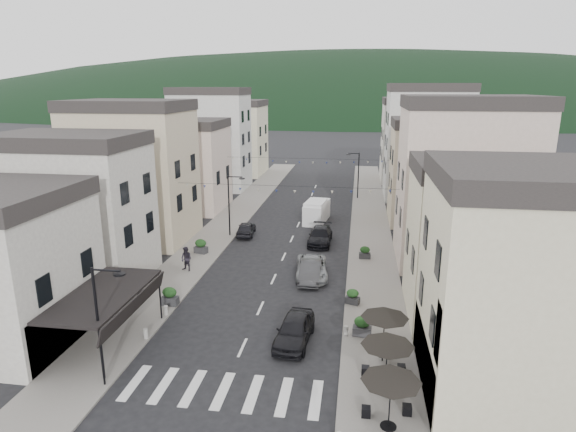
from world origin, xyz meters
name	(u,v)px	position (x,y,z in m)	size (l,w,h in m)	color
ground	(210,418)	(0.00, 0.00, 0.00)	(700.00, 700.00, 0.00)	black
sidewalk_left	(232,219)	(-7.50, 32.00, 0.06)	(4.00, 76.00, 0.12)	slate
sidewalk_right	(370,224)	(7.50, 32.00, 0.06)	(4.00, 76.00, 0.12)	slate
hill_backdrop	(351,109)	(0.00, 300.00, 0.00)	(640.00, 360.00, 70.00)	black
bistro_building	(542,297)	(14.50, 4.00, 5.00)	(10.00, 8.00, 10.00)	beige
boutique_awning	(107,296)	(-7.25, 5.00, 3.11)	(3.77, 7.50, 3.28)	black
buildings_row_left	(186,155)	(-14.50, 37.75, 6.12)	(10.20, 54.16, 14.00)	#ADA79F
buildings_row_right	(437,160)	(14.50, 36.59, 6.32)	(10.20, 54.16, 14.50)	beige
cafe_terrace	(387,351)	(7.70, 2.80, 2.36)	(2.50, 8.10, 2.53)	black
streetlamp_left_near	(102,313)	(-5.82, 2.00, 3.70)	(1.70, 0.56, 6.00)	black
streetlamp_left_far	(232,199)	(-5.82, 26.00, 3.70)	(1.70, 0.56, 6.00)	black
streetlamp_right_far	(356,171)	(5.82, 44.00, 3.70)	(1.70, 0.56, 6.00)	black
bollards	(240,345)	(0.00, 5.50, 0.42)	(11.66, 10.26, 0.60)	gray
bunting_near	(285,190)	(0.00, 22.00, 5.65)	(19.00, 0.28, 0.62)	black
bunting_far	(306,162)	(0.00, 38.00, 5.65)	(19.00, 0.28, 0.62)	black
parked_car_a	(294,330)	(2.80, 7.04, 0.78)	(1.83, 4.56, 1.55)	black
parked_car_b	(311,271)	(2.80, 16.25, 0.73)	(1.54, 4.42, 1.45)	#2D2D2F
parked_car_c	(312,268)	(2.80, 16.98, 0.71)	(2.34, 5.08, 1.41)	gray
parked_car_d	(320,236)	(2.80, 25.10, 0.73)	(2.06, 5.06, 1.47)	black
parked_car_e	(246,229)	(-4.60, 26.54, 0.68)	(1.60, 3.98, 1.36)	black
delivery_van	(317,211)	(1.79, 32.47, 1.18)	(2.62, 5.22, 2.40)	silver
pedestrian_a	(139,289)	(-8.19, 10.60, 1.04)	(0.67, 0.44, 1.84)	black
pedestrian_b	(186,259)	(-7.01, 16.43, 1.09)	(0.94, 0.74, 1.94)	black
planter_la	(170,296)	(-6.00, 10.41, 0.72)	(1.12, 0.63, 1.24)	#2F2F31
planter_lb	(201,246)	(-7.23, 20.59, 0.73)	(1.24, 0.89, 1.25)	#2E2E30
planter_ra	(362,326)	(6.63, 8.16, 0.71)	(1.12, 0.66, 1.21)	#333336
planter_rb	(353,297)	(6.00, 12.35, 0.62)	(1.04, 0.77, 1.04)	#2E2E31
planter_rc	(365,252)	(6.87, 21.31, 0.63)	(0.98, 0.58, 1.06)	#2D2D2F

